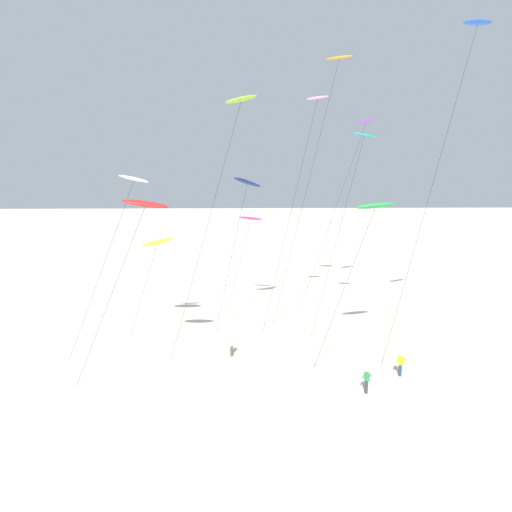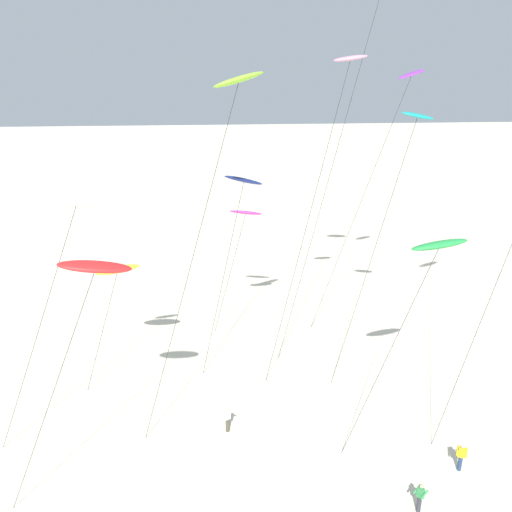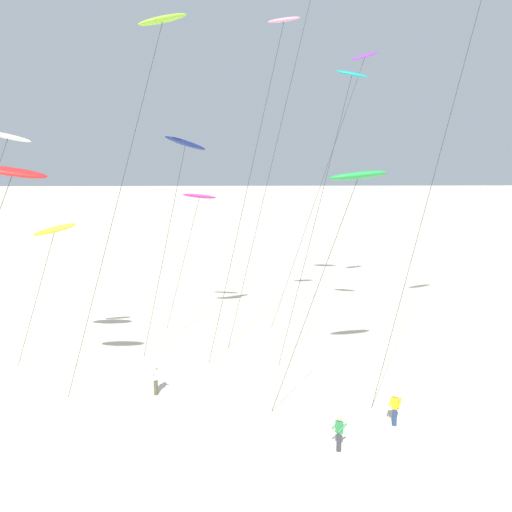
# 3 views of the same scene
# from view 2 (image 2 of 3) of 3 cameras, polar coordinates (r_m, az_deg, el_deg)

# --- Properties ---
(kite_navy) EXTENTS (4.29, 1.82, 14.06)m
(kite_navy) POSITION_cam_2_polar(r_m,az_deg,el_deg) (32.89, -1.34, 7.81)
(kite_navy) COLOR navy
(kite_navy) RESTS_ON ground
(kite_green) EXTENTS (5.72, 1.45, 12.54)m
(kite_green) POSITION_cam_2_polar(r_m,az_deg,el_deg) (27.56, 18.76, 1.05)
(kite_green) COLOR green
(kite_green) RESTS_ON ground
(kite_yellow) EXTENTS (4.27, 1.83, 9.00)m
(kite_yellow) POSITION_cam_2_polar(r_m,az_deg,el_deg) (33.66, -14.44, -1.44)
(kite_yellow) COLOR yellow
(kite_yellow) RESTS_ON ground
(kite_lime) EXTENTS (6.93, 1.47, 20.15)m
(kite_lime) POSITION_cam_2_polar(r_m,az_deg,el_deg) (25.94, -1.99, 17.58)
(kite_lime) COLOR #8CD833
(kite_lime) RESTS_ON ground
(kite_magenta) EXTENTS (3.73, 0.92, 9.92)m
(kite_magenta) POSITION_cam_2_polar(r_m,az_deg,el_deg) (39.48, -1.12, 4.49)
(kite_magenta) COLOR #D8339E
(kite_magenta) RESTS_ON ground
(kite_purple) EXTENTS (7.34, 1.05, 19.56)m
(kite_purple) POSITION_cam_2_polar(r_m,az_deg,el_deg) (40.21, 15.81, 17.30)
(kite_purple) COLOR purple
(kite_purple) RESTS_ON ground
(kite_white) EXTENTS (6.77, 1.54, 14.41)m
(kite_white) POSITION_cam_2_polar(r_m,az_deg,el_deg) (27.64, -18.58, 4.80)
(kite_white) COLOR white
(kite_white) RESTS_ON ground
(kite_pink) EXTENTS (5.49, 0.74, 20.64)m
(kite_pink) POSITION_cam_2_polar(r_m,az_deg,el_deg) (31.68, 9.67, 18.96)
(kite_pink) COLOR pink
(kite_pink) RESTS_ON ground
(kite_red) EXTENTS (6.79, 1.34, 12.99)m
(kite_red) POSITION_cam_2_polar(r_m,az_deg,el_deg) (23.59, -16.67, -1.21)
(kite_red) COLOR red
(kite_red) RESTS_ON ground
(kite_teal) EXTENTS (5.05, 0.72, 17.70)m
(kite_teal) POSITION_cam_2_polar(r_m,az_deg,el_deg) (32.47, 16.45, 13.32)
(kite_teal) COLOR teal
(kite_teal) RESTS_ON ground
(kite_flyer_nearest) EXTENTS (0.72, 0.71, 1.67)m
(kite_flyer_nearest) POSITION_cam_2_polar(r_m,az_deg,el_deg) (32.78, -3.03, -16.75)
(kite_flyer_nearest) COLOR #4C4738
(kite_flyer_nearest) RESTS_ON ground
(kite_flyer_middle) EXTENTS (0.70, 0.69, 1.67)m
(kite_flyer_middle) POSITION_cam_2_polar(r_m,az_deg,el_deg) (32.27, 20.81, -19.16)
(kite_flyer_middle) COLOR navy
(kite_flyer_middle) RESTS_ON ground
(kite_flyer_furthest) EXTENTS (0.70, 0.71, 1.67)m
(kite_flyer_furthest) POSITION_cam_2_polar(r_m,az_deg,el_deg) (29.53, 16.91, -23.14)
(kite_flyer_furthest) COLOR #33333D
(kite_flyer_furthest) RESTS_ON ground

